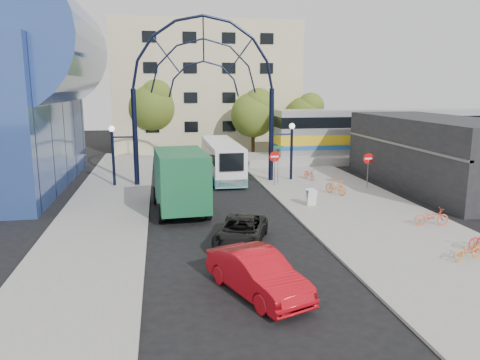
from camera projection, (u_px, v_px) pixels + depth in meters
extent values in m
plane|color=black|center=(235.00, 245.00, 21.43)|extent=(120.00, 120.00, 0.00)
cube|color=gray|center=(363.00, 213.00, 26.61)|extent=(8.00, 56.00, 0.12)
cube|color=gray|center=(104.00, 215.00, 26.15)|extent=(5.00, 50.00, 0.12)
cylinder|color=black|center=(135.00, 138.00, 33.45)|extent=(0.36, 0.36, 7.00)
cylinder|color=black|center=(271.00, 136.00, 35.10)|extent=(0.36, 0.36, 7.00)
cylinder|color=black|center=(113.00, 160.00, 33.48)|extent=(0.20, 0.20, 4.00)
cylinder|color=black|center=(291.00, 155.00, 35.66)|extent=(0.20, 0.20, 4.00)
sphere|color=white|center=(112.00, 129.00, 33.05)|extent=(0.44, 0.44, 0.44)
sphere|color=white|center=(292.00, 126.00, 35.22)|extent=(0.44, 0.44, 0.44)
cylinder|color=slate|center=(275.00, 170.00, 33.58)|extent=(0.06, 0.06, 2.20)
cylinder|color=red|center=(275.00, 157.00, 33.38)|extent=(0.80, 0.04, 0.80)
cube|color=white|center=(275.00, 157.00, 33.36)|extent=(0.55, 0.02, 0.12)
cylinder|color=slate|center=(368.00, 173.00, 32.67)|extent=(0.06, 0.06, 2.20)
cylinder|color=red|center=(368.00, 159.00, 32.47)|extent=(0.76, 0.04, 0.76)
cube|color=white|center=(369.00, 159.00, 32.44)|extent=(0.55, 0.02, 0.12)
cylinder|color=slate|center=(278.00, 165.00, 34.17)|extent=(0.05, 0.05, 2.80)
cube|color=#146626|center=(278.00, 147.00, 33.91)|extent=(0.70, 0.03, 0.18)
cube|color=#146626|center=(278.00, 150.00, 33.96)|extent=(0.03, 0.70, 0.18)
cube|color=white|center=(312.00, 198.00, 27.84)|extent=(0.55, 0.26, 0.99)
cube|color=white|center=(311.00, 197.00, 28.18)|extent=(0.55, 0.26, 0.99)
cube|color=#1E59A5|center=(312.00, 192.00, 27.95)|extent=(0.55, 0.42, 0.14)
cylinder|color=#304A92|center=(27.00, 44.00, 31.98)|extent=(9.00, 16.00, 9.00)
cube|color=black|center=(435.00, 153.00, 33.24)|extent=(6.00, 16.00, 5.00)
cube|color=#CBBC8D|center=(204.00, 88.00, 54.21)|extent=(20.00, 12.00, 14.00)
cube|color=gray|center=(401.00, 156.00, 45.91)|extent=(32.00, 5.00, 0.80)
cube|color=#B7B7BC|center=(402.00, 131.00, 45.42)|extent=(25.00, 3.00, 4.20)
cube|color=gold|center=(402.00, 137.00, 45.54)|extent=(25.10, 3.05, 0.90)
cube|color=black|center=(403.00, 120.00, 45.22)|extent=(25.05, 3.05, 1.00)
cube|color=#1E59A5|center=(401.00, 144.00, 45.67)|extent=(25.10, 3.05, 0.35)
cylinder|color=#382314|center=(253.00, 146.00, 47.30)|extent=(0.36, 0.36, 2.52)
sphere|color=#365516|center=(253.00, 115.00, 46.69)|extent=(4.48, 4.48, 4.48)
sphere|color=#365516|center=(259.00, 104.00, 46.27)|extent=(3.08, 3.08, 3.08)
cylinder|color=#382314|center=(153.00, 141.00, 49.49)|extent=(0.36, 0.36, 2.88)
sphere|color=#365516|center=(152.00, 108.00, 48.79)|extent=(5.12, 5.12, 5.12)
sphere|color=#365516|center=(156.00, 95.00, 48.33)|extent=(3.52, 3.52, 3.52)
cylinder|color=#382314|center=(304.00, 143.00, 50.24)|extent=(0.36, 0.36, 2.34)
sphere|color=#365516|center=(305.00, 116.00, 49.68)|extent=(4.16, 4.16, 4.16)
sphere|color=#365516|center=(310.00, 106.00, 49.26)|extent=(2.86, 2.86, 2.86)
cube|color=white|center=(222.00, 158.00, 37.17)|extent=(2.30, 10.24, 2.58)
cube|color=#54B8BC|center=(222.00, 171.00, 37.38)|extent=(2.33, 10.24, 0.62)
cube|color=black|center=(222.00, 151.00, 37.07)|extent=(2.34, 10.03, 0.80)
cube|color=black|center=(232.00, 162.00, 32.07)|extent=(1.68, 0.13, 1.25)
cube|color=black|center=(214.00, 151.00, 42.10)|extent=(2.13, 0.17, 1.42)
cylinder|color=black|center=(204.00, 166.00, 40.27)|extent=(0.25, 0.85, 0.85)
cylinder|color=black|center=(230.00, 165.00, 40.64)|extent=(0.25, 0.85, 0.85)
cylinder|color=black|center=(214.00, 182.00, 33.55)|extent=(0.25, 0.85, 0.85)
cylinder|color=black|center=(244.00, 181.00, 33.92)|extent=(0.25, 0.85, 0.85)
cube|color=black|center=(175.00, 183.00, 29.37)|extent=(2.71, 2.81, 2.42)
cube|color=black|center=(173.00, 171.00, 30.53)|extent=(2.20, 0.27, 1.10)
cube|color=#175834|center=(181.00, 179.00, 26.06)|extent=(2.99, 5.23, 3.07)
cylinder|color=black|center=(156.00, 195.00, 28.90)|extent=(0.36, 1.07, 1.05)
cylinder|color=black|center=(196.00, 193.00, 29.49)|extent=(0.36, 1.07, 1.05)
cylinder|color=black|center=(161.00, 213.00, 24.82)|extent=(0.36, 1.07, 1.05)
cylinder|color=black|center=(208.00, 210.00, 25.41)|extent=(0.36, 1.07, 1.05)
imported|color=black|center=(241.00, 231.00, 21.48)|extent=(3.42, 4.89, 1.24)
imported|color=#B80B15|center=(257.00, 273.00, 16.25)|extent=(3.27, 4.96, 1.54)
imported|color=#E43F2D|center=(309.00, 174.00, 35.92)|extent=(0.80, 1.71, 0.87)
imported|color=orange|center=(336.00, 186.00, 30.92)|extent=(1.26, 1.77, 1.05)
imported|color=#ED532F|center=(432.00, 217.00, 24.00)|extent=(1.82, 0.85, 0.92)
imported|color=orange|center=(468.00, 251.00, 19.20)|extent=(1.62, 0.94, 0.80)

